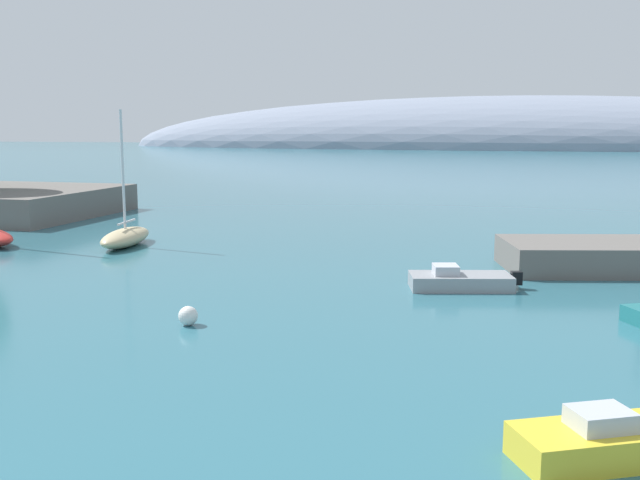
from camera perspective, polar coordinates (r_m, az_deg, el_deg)
distant_ridge at (r=254.29m, az=14.55°, el=7.03°), size 273.89×67.98×34.62m
sailboat_sand_mid_mooring at (r=42.97m, az=-15.04°, el=0.28°), size 2.58×5.74×7.74m
motorboat_grey_foreground at (r=31.13m, az=10.95°, el=-3.14°), size 4.81×2.87×1.02m
motorboat_yellow_outer at (r=16.72m, az=23.26°, el=-14.18°), size 5.26×3.65×1.10m
mooring_buoy_white at (r=25.40m, az=-10.33°, el=-5.89°), size 0.67×0.67×0.67m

